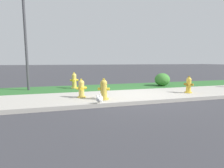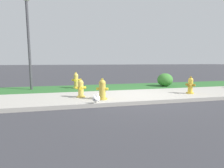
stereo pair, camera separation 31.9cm
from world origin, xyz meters
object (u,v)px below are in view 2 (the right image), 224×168
Objects in this scene: fire_hydrant_far_end at (76,81)px; shrub_bush_mid_verge at (165,80)px; small_white_dog at (96,99)px; fire_hydrant_by_grass_verge at (190,86)px; street_lamp at (28,27)px; fire_hydrant_mid_block at (81,89)px; fire_hydrant_at_driveway at (102,90)px.

fire_hydrant_far_end reaches higher than shrub_bush_mid_verge.
shrub_bush_mid_verge is (4.51, -0.34, -0.03)m from fire_hydrant_far_end.
small_white_dog is at bearing -140.94° from shrub_bush_mid_verge.
small_white_dog is (-3.91, -1.11, -0.11)m from fire_hydrant_by_grass_verge.
fire_hydrant_far_end is 3.65m from small_white_dog.
street_lamp is 5.32× the size of shrub_bush_mid_verge.
shrub_bush_mid_verge is at bearing -157.75° from fire_hydrant_mid_block.
street_lamp is (-2.49, 3.67, 2.58)m from small_white_dog.
fire_hydrant_far_end is 2.89m from fire_hydrant_at_driveway.
small_white_dog is (0.48, -3.62, -0.15)m from fire_hydrant_far_end.
fire_hydrant_far_end reaches higher than small_white_dog.
street_lamp is (-6.39, 2.56, 2.47)m from fire_hydrant_by_grass_verge.
fire_hydrant_at_driveway is at bearing 141.70° from fire_hydrant_mid_block.
shrub_bush_mid_verge reaches higher than small_white_dog.
street_lamp is at bearing 176.54° from shrub_bush_mid_verge.
fire_hydrant_at_driveway is at bearing 63.62° from fire_hydrant_by_grass_verge.
shrub_bush_mid_verge is (6.52, -0.39, -2.46)m from street_lamp.
fire_hydrant_mid_block is 0.87× the size of shrub_bush_mid_verge.
fire_hydrant_far_end is 3.15m from street_lamp.
fire_hydrant_at_driveway is at bearing -45.29° from street_lamp.
fire_hydrant_mid_block is 4.28m from fire_hydrant_by_grass_verge.
street_lamp is at bearing 37.40° from fire_hydrant_by_grass_verge.
fire_hydrant_mid_block is at bearing 55.97° from fire_hydrant_by_grass_verge.
street_lamp is (-2.12, 2.31, 2.47)m from fire_hydrant_mid_block.
fire_hydrant_mid_block reaches higher than shrub_bush_mid_verge.
fire_hydrant_mid_block is 3.99m from street_lamp.
fire_hydrant_mid_block is 0.94× the size of fire_hydrant_at_driveway.
fire_hydrant_mid_block is 2.27m from fire_hydrant_far_end.
fire_hydrant_far_end is 1.67× the size of small_white_dog.
small_white_dog is 5.20m from shrub_bush_mid_verge.
fire_hydrant_by_grass_verge is at bearing 175.46° from fire_hydrant_mid_block.
fire_hydrant_mid_block is at bearing -47.56° from street_lamp.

